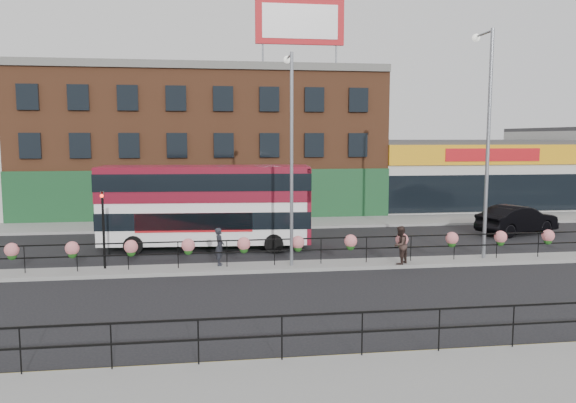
{
  "coord_description": "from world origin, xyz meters",
  "views": [
    {
      "loc": [
        -3.69,
        -23.09,
        5.53
      ],
      "look_at": [
        0.0,
        3.0,
        2.5
      ],
      "focal_mm": 35.0,
      "sensor_mm": 36.0,
      "label": 1
    }
  ],
  "objects": [
    {
      "name": "ground",
      "position": [
        0.0,
        0.0,
        0.0
      ],
      "size": [
        120.0,
        120.0,
        0.0
      ],
      "primitive_type": "plane",
      "color": "black",
      "rests_on": "ground"
    },
    {
      "name": "south_pavement",
      "position": [
        0.0,
        -12.0,
        0.07
      ],
      "size": [
        60.0,
        4.0,
        0.15
      ],
      "primitive_type": "cube",
      "color": "gray",
      "rests_on": "ground"
    },
    {
      "name": "north_pavement",
      "position": [
        0.0,
        12.0,
        0.07
      ],
      "size": [
        60.0,
        4.0,
        0.15
      ],
      "primitive_type": "cube",
      "color": "gray",
      "rests_on": "ground"
    },
    {
      "name": "median",
      "position": [
        0.0,
        0.0,
        0.07
      ],
      "size": [
        60.0,
        1.6,
        0.15
      ],
      "primitive_type": "cube",
      "color": "gray",
      "rests_on": "ground"
    },
    {
      "name": "yellow_line_inner",
      "position": [
        0.0,
        -9.7,
        0.01
      ],
      "size": [
        60.0,
        0.1,
        0.01
      ],
      "primitive_type": "cube",
      "color": "gold",
      "rests_on": "ground"
    },
    {
      "name": "yellow_line_outer",
      "position": [
        0.0,
        -9.88,
        0.01
      ],
      "size": [
        60.0,
        0.1,
        0.01
      ],
      "primitive_type": "cube",
      "color": "gold",
      "rests_on": "ground"
    },
    {
      "name": "brick_building",
      "position": [
        -4.0,
        19.96,
        5.13
      ],
      "size": [
        25.0,
        12.21,
        10.3
      ],
      "color": "brown",
      "rests_on": "ground"
    },
    {
      "name": "supermarket",
      "position": [
        16.0,
        19.9,
        2.65
      ],
      "size": [
        15.0,
        12.25,
        5.3
      ],
      "color": "silver",
      "rests_on": "ground"
    },
    {
      "name": "billboard",
      "position": [
        2.5,
        14.99,
        13.18
      ],
      "size": [
        6.0,
        0.29,
        4.4
      ],
      "color": "red",
      "rests_on": "brick_building"
    },
    {
      "name": "median_railing",
      "position": [
        -0.0,
        0.0,
        1.05
      ],
      "size": [
        30.04,
        0.56,
        1.23
      ],
      "color": "black",
      "rests_on": "median"
    },
    {
      "name": "south_railing",
      "position": [
        -2.0,
        -10.1,
        0.96
      ],
      "size": [
        20.04,
        0.05,
        1.12
      ],
      "color": "black",
      "rests_on": "south_pavement"
    },
    {
      "name": "double_decker_bus",
      "position": [
        -3.83,
        4.55,
        2.54
      ],
      "size": [
        10.37,
        3.14,
        4.13
      ],
      "color": "white",
      "rests_on": "ground"
    },
    {
      "name": "car",
      "position": [
        13.78,
        6.55,
        0.83
      ],
      "size": [
        4.99,
        6.16,
        1.66
      ],
      "primitive_type": "imported",
      "rotation": [
        0.0,
        0.0,
        1.92
      ],
      "color": "black",
      "rests_on": "ground"
    },
    {
      "name": "pedestrian_a",
      "position": [
        -3.3,
        0.3,
        0.95
      ],
      "size": [
        0.63,
        0.46,
        1.6
      ],
      "primitive_type": "imported",
      "rotation": [
        0.0,
        0.0,
        1.51
      ],
      "color": "black",
      "rests_on": "median"
    },
    {
      "name": "pedestrian_b",
      "position": [
        4.31,
        -0.53,
        0.97
      ],
      "size": [
        1.41,
        1.41,
        1.64
      ],
      "primitive_type": "imported",
      "rotation": [
        0.0,
        0.0,
        3.89
      ],
      "color": "#362622",
      "rests_on": "median"
    },
    {
      "name": "lamp_column_west",
      "position": [
        -0.3,
        0.07,
        5.38
      ],
      "size": [
        0.32,
        1.55,
        8.83
      ],
      "color": "gray",
      "rests_on": "median"
    },
    {
      "name": "lamp_column_east",
      "position": [
        8.45,
        0.37,
        6.11
      ],
      "size": [
        0.36,
        1.76,
        10.05
      ],
      "color": "gray",
      "rests_on": "median"
    },
    {
      "name": "traffic_light_median",
      "position": [
        -8.0,
        0.39,
        2.47
      ],
      "size": [
        0.15,
        0.28,
        3.65
      ],
      "color": "black",
      "rests_on": "median"
    }
  ]
}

